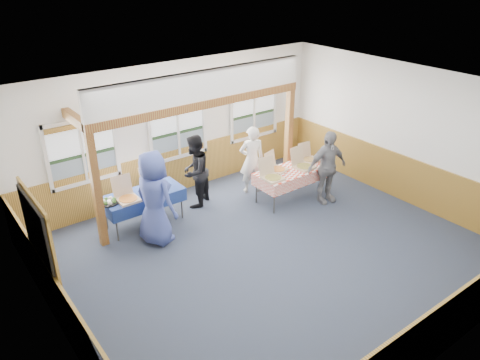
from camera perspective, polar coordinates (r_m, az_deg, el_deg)
name	(u,v)px	position (r m, az deg, el deg)	size (l,w,h in m)	color
floor	(271,253)	(9.39, 3.80, -8.85)	(8.00, 8.00, 0.00)	#252D3D
ceiling	(277,95)	(8.01, 4.48, 10.31)	(8.00, 8.00, 0.00)	white
wall_back	(177,129)	(11.23, -7.70, 6.21)	(8.00, 8.00, 0.00)	silver
wall_front	(450,274)	(6.74, 24.27, -10.46)	(8.00, 8.00, 0.00)	silver
wall_left	(52,257)	(6.97, -21.96, -8.74)	(8.00, 8.00, 0.00)	silver
wall_right	(406,134)	(11.43, 19.53, 5.26)	(8.00, 8.00, 0.00)	silver
wainscot_back	(180,169)	(11.61, -7.33, 1.29)	(7.98, 0.05, 1.10)	brown
wainscot_front	(434,335)	(7.39, 22.57, -17.00)	(7.98, 0.05, 1.10)	brown
wainscot_left	(66,316)	(7.59, -20.43, -15.26)	(0.05, 6.98, 1.10)	brown
wainscot_right	(398,176)	(11.80, 18.72, 0.47)	(0.05, 6.98, 1.10)	brown
cased_opening	(43,259)	(8.02, -22.93, -8.82)	(0.06, 1.30, 2.10)	#343434
window_left	(82,148)	(10.32, -18.71, 3.69)	(1.56, 0.10, 1.46)	silver
window_mid	(178,126)	(11.17, -7.61, 6.53)	(1.56, 0.10, 1.46)	silver
window_right	(254,109)	(12.40, 1.70, 8.70)	(1.56, 0.10, 1.46)	silver
post_left	(97,191)	(9.44, -17.04, -1.35)	(0.15, 0.15, 2.40)	maroon
post_right	(289,136)	(11.85, 5.94, 5.30)	(0.15, 0.15, 2.40)	maroon
cross_beam	(203,104)	(9.98, -4.50, 9.21)	(5.15, 0.18, 0.18)	maroon
table_left	(143,195)	(10.18, -11.74, -1.84)	(1.82, 1.09, 0.76)	#343434
table_right	(293,171)	(11.12, 6.49, 1.07)	(2.05, 1.57, 0.76)	#343434
pizza_box_a	(127,197)	(9.90, -13.60, -2.04)	(0.43, 0.52, 0.47)	#D2B68C
pizza_box_b	(153,183)	(10.38, -10.53, -0.37)	(0.50, 0.57, 0.43)	#D2B68C
pizza_box_c	(272,176)	(10.55, 3.90, 0.48)	(0.43, 0.52, 0.46)	#D2B68C
pizza_box_d	(276,168)	(10.98, 4.46, 1.50)	(0.49, 0.55, 0.42)	#D2B68C
pizza_box_e	(303,165)	(11.18, 7.71, 1.83)	(0.46, 0.54, 0.46)	#D2B68C
pizza_box_f	(309,158)	(11.59, 8.40, 2.65)	(0.41, 0.48, 0.41)	#D2B68C
veggie_tray	(109,202)	(9.89, -15.66, -2.55)	(0.40, 0.40, 0.09)	black
drink_glass	(326,161)	(11.48, 10.48, 2.31)	(0.07, 0.07, 0.15)	#984D19
woman_white	(252,160)	(11.32, 1.45, 2.48)	(0.62, 0.40, 1.69)	silver
woman_black	(195,171)	(10.73, -5.55, 1.06)	(0.83, 0.65, 1.72)	black
man_blue	(154,198)	(9.38, -10.39, -2.20)	(0.97, 0.63, 1.98)	#3D4B98
person_grey	(327,167)	(11.02, 10.56, 1.54)	(1.03, 0.43, 1.76)	slate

